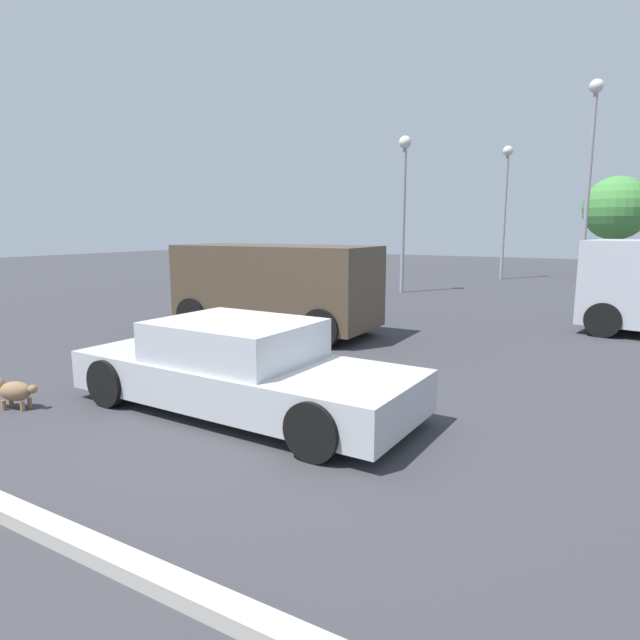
% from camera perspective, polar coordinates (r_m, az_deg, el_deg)
% --- Properties ---
extents(ground_plane, '(80.00, 80.00, 0.00)m').
position_cam_1_polar(ground_plane, '(7.01, -5.81, -9.93)').
color(ground_plane, '#38383D').
extents(sedan_foreground, '(4.69, 1.93, 1.18)m').
position_cam_1_polar(sedan_foreground, '(7.08, -8.44, -5.15)').
color(sedan_foreground, '#B7BABF').
rests_on(sedan_foreground, ground_plane).
extents(dog, '(0.65, 0.40, 0.42)m').
position_cam_1_polar(dog, '(8.19, -29.85, -6.46)').
color(dog, olive).
rests_on(dog, ground_plane).
extents(suv_dark, '(4.56, 2.16, 1.97)m').
position_cam_1_polar(suv_dark, '(12.11, -4.73, 3.65)').
color(suv_dark, '#4C3D2D').
rests_on(suv_dark, ground_plane).
extents(parking_curb, '(8.67, 0.20, 0.12)m').
position_cam_1_polar(parking_curb, '(5.07, -27.98, -18.40)').
color(parking_curb, '#B7B2A8').
rests_on(parking_curb, ground_plane).
extents(light_post_near, '(0.44, 0.44, 5.55)m').
position_cam_1_polar(light_post_near, '(20.04, 8.90, 13.89)').
color(light_post_near, gray).
rests_on(light_post_near, ground_plane).
extents(light_post_mid, '(0.44, 0.44, 5.98)m').
position_cam_1_polar(light_post_mid, '(26.46, 19.07, 12.99)').
color(light_post_mid, gray).
rests_on(light_post_mid, ground_plane).
extents(light_post_far, '(0.44, 0.44, 7.10)m').
position_cam_1_polar(light_post_far, '(20.63, 26.75, 15.39)').
color(light_post_far, gray).
rests_on(light_post_far, ground_plane).
extents(tree_back_center, '(3.00, 3.00, 4.78)m').
position_cam_1_polar(tree_back_center, '(29.65, 28.88, 10.29)').
color(tree_back_center, brown).
rests_on(tree_back_center, ground_plane).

